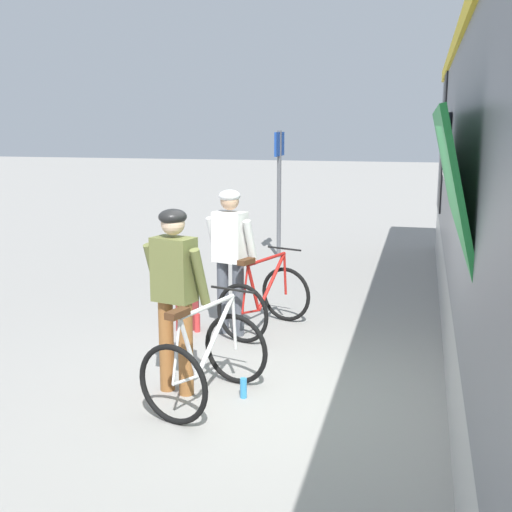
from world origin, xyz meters
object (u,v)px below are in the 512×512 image
object	(u,v)px
cyclist_far_in_olive	(175,285)
backpack_on_platform	(188,313)
bicycle_near_red	(265,300)
platform_sign_post	(279,172)
water_bottle_by_the_backpack	(197,323)
water_bottle_near_the_bikes	(243,388)
bicycle_far_white	(206,361)
cyclist_near_in_white	(230,249)

from	to	relation	value
cyclist_far_in_olive	backpack_on_platform	size ratio (longest dim) A/B	4.40
bicycle_near_red	platform_sign_post	size ratio (longest dim) A/B	0.52
water_bottle_by_the_backpack	bicycle_near_red	bearing A→B (deg)	15.97
cyclist_far_in_olive	water_bottle_near_the_bikes	size ratio (longest dim) A/B	9.26
bicycle_near_red	bicycle_far_white	bearing A→B (deg)	-90.66
bicycle_far_white	water_bottle_near_the_bikes	size ratio (longest dim) A/B	6.40
bicycle_far_white	cyclist_far_in_olive	bearing A→B (deg)	155.73
cyclist_near_in_white	cyclist_far_in_olive	bearing A→B (deg)	-89.86
cyclist_near_in_white	bicycle_near_red	size ratio (longest dim) A/B	1.42
cyclist_far_in_olive	backpack_on_platform	distance (m)	2.13
backpack_on_platform	water_bottle_near_the_bikes	distance (m)	2.22
bicycle_far_white	backpack_on_platform	bearing A→B (deg)	114.74
cyclist_near_in_white	platform_sign_post	xyz separation A→B (m)	(-0.44, 4.72, 0.57)
water_bottle_by_the_backpack	bicycle_far_white	bearing A→B (deg)	-68.20
cyclist_near_in_white	bicycle_near_red	xyz separation A→B (m)	(0.38, 0.20, -0.65)
cyclist_near_in_white	cyclist_far_in_olive	xyz separation A→B (m)	(0.00, -1.81, 0.00)
cyclist_far_in_olive	bicycle_near_red	world-z (taller)	cyclist_far_in_olive
cyclist_far_in_olive	bicycle_near_red	xyz separation A→B (m)	(0.37, 2.01, -0.65)
backpack_on_platform	bicycle_near_red	bearing A→B (deg)	-8.26
water_bottle_near_the_bikes	bicycle_far_white	bearing A→B (deg)	-149.80
cyclist_far_in_olive	bicycle_far_white	bearing A→B (deg)	-24.27
water_bottle_near_the_bikes	bicycle_near_red	bearing A→B (deg)	97.92
platform_sign_post	water_bottle_near_the_bikes	bearing A→B (deg)	-80.42
backpack_on_platform	water_bottle_near_the_bikes	world-z (taller)	backpack_on_platform
cyclist_near_in_white	bicycle_near_red	world-z (taller)	cyclist_near_in_white
cyclist_far_in_olive	platform_sign_post	distance (m)	6.58
cyclist_far_in_olive	water_bottle_near_the_bikes	world-z (taller)	cyclist_far_in_olive
cyclist_far_in_olive	water_bottle_near_the_bikes	xyz separation A→B (m)	(0.65, 0.02, -0.96)
water_bottle_near_the_bikes	platform_sign_post	distance (m)	6.79
bicycle_near_red	cyclist_near_in_white	bearing A→B (deg)	-152.49
bicycle_far_white	backpack_on_platform	xyz separation A→B (m)	(-0.93, 2.02, -0.20)
bicycle_near_red	water_bottle_by_the_backpack	xyz separation A→B (m)	(-0.80, -0.23, -0.29)
bicycle_far_white	platform_sign_post	world-z (taller)	platform_sign_post
cyclist_near_in_white	cyclist_far_in_olive	distance (m)	1.81
cyclist_near_in_white	backpack_on_platform	world-z (taller)	cyclist_near_in_white
water_bottle_near_the_bikes	water_bottle_by_the_backpack	size ratio (longest dim) A/B	0.84
bicycle_far_white	water_bottle_by_the_backpack	distance (m)	2.11
water_bottle_near_the_bikes	cyclist_near_in_white	bearing A→B (deg)	110.08
backpack_on_platform	platform_sign_post	world-z (taller)	platform_sign_post
platform_sign_post	cyclist_far_in_olive	bearing A→B (deg)	-86.08
cyclist_near_in_white	backpack_on_platform	distance (m)	1.03
water_bottle_by_the_backpack	cyclist_near_in_white	bearing A→B (deg)	4.30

